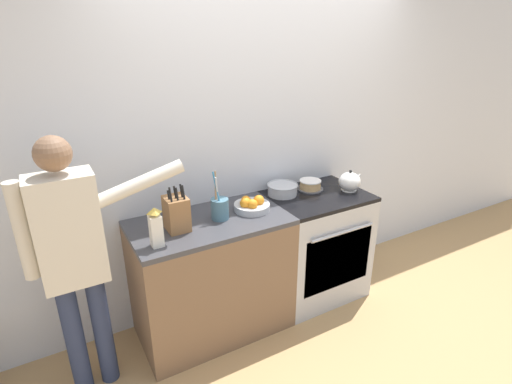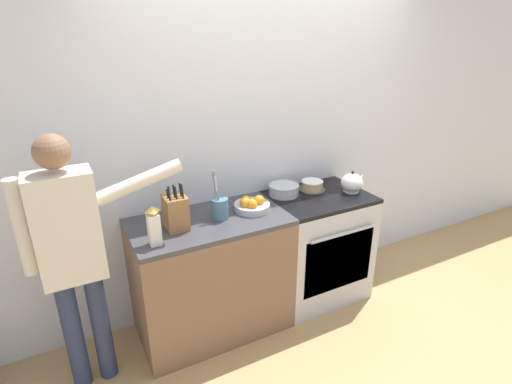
% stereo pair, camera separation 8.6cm
% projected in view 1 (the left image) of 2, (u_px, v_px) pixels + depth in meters
% --- Properties ---
extents(ground_plane, '(16.00, 16.00, 0.00)m').
position_uv_depth(ground_plane, '(307.00, 320.00, 3.13)').
color(ground_plane, tan).
extents(wall_back, '(8.00, 0.04, 2.60)m').
position_uv_depth(wall_back, '(268.00, 141.00, 3.14)').
color(wall_back, silver).
rests_on(wall_back, ground_plane).
extents(counter_cabinet, '(1.09, 0.60, 0.91)m').
position_uv_depth(counter_cabinet, '(212.00, 276.00, 2.90)').
color(counter_cabinet, brown).
rests_on(counter_cabinet, ground_plane).
extents(stove_range, '(0.77, 0.63, 0.91)m').
position_uv_depth(stove_range, '(315.00, 245.00, 3.32)').
color(stove_range, '#B7BABF').
rests_on(stove_range, ground_plane).
extents(layer_cake, '(0.21, 0.21, 0.08)m').
position_uv_depth(layer_cake, '(310.00, 185.00, 3.24)').
color(layer_cake, '#4C4C51').
rests_on(layer_cake, stove_range).
extents(tea_kettle, '(0.22, 0.18, 0.17)m').
position_uv_depth(tea_kettle, '(350.00, 182.00, 3.21)').
color(tea_kettle, white).
rests_on(tea_kettle, stove_range).
extents(mixing_bowl, '(0.24, 0.24, 0.09)m').
position_uv_depth(mixing_bowl, '(282.00, 189.00, 3.14)').
color(mixing_bowl, '#B7BABF').
rests_on(mixing_bowl, stove_range).
extents(knife_block, '(0.14, 0.16, 0.31)m').
position_uv_depth(knife_block, '(177.00, 213.00, 2.56)').
color(knife_block, olive).
rests_on(knife_block, counter_cabinet).
extents(utensil_crock, '(0.12, 0.12, 0.35)m').
position_uv_depth(utensil_crock, '(220.00, 208.00, 2.72)').
color(utensil_crock, '#477084').
rests_on(utensil_crock, counter_cabinet).
extents(fruit_bowl, '(0.26, 0.26, 0.11)m').
position_uv_depth(fruit_bowl, '(252.00, 205.00, 2.86)').
color(fruit_bowl, '#B7BABF').
rests_on(fruit_bowl, counter_cabinet).
extents(milk_carton, '(0.07, 0.07, 0.25)m').
position_uv_depth(milk_carton, '(156.00, 228.00, 2.36)').
color(milk_carton, white).
rests_on(milk_carton, counter_cabinet).
extents(person_baker, '(0.93, 0.20, 1.63)m').
position_uv_depth(person_baker, '(74.00, 251.00, 2.22)').
color(person_baker, '#283351').
rests_on(person_baker, ground_plane).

